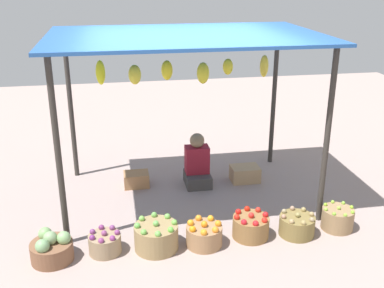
% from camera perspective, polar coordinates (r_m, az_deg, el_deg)
% --- Properties ---
extents(ground_plane, '(14.00, 14.00, 0.00)m').
position_cam_1_polar(ground_plane, '(6.56, -0.73, -6.26)').
color(ground_plane, gray).
extents(market_stall_structure, '(3.39, 2.19, 2.22)m').
position_cam_1_polar(market_stall_structure, '(5.92, -0.88, 11.59)').
color(market_stall_structure, '#38332D').
rests_on(market_stall_structure, ground).
extents(vendor_person, '(0.36, 0.44, 0.78)m').
position_cam_1_polar(vendor_person, '(6.75, 0.65, -2.61)').
color(vendor_person, '#423F3E').
rests_on(vendor_person, ground).
extents(basket_cabbages, '(0.46, 0.46, 0.35)m').
position_cam_1_polar(basket_cabbages, '(5.37, -16.85, -12.17)').
color(basket_cabbages, brown).
rests_on(basket_cabbages, ground).
extents(basket_purple_onions, '(0.36, 0.36, 0.28)m').
position_cam_1_polar(basket_purple_onions, '(5.37, -10.65, -11.85)').
color(basket_purple_onions, '#987F5F').
rests_on(basket_purple_onions, ground).
extents(basket_green_apples, '(0.50, 0.50, 0.35)m').
position_cam_1_polar(basket_green_apples, '(5.35, -4.41, -11.25)').
color(basket_green_apples, '#977C50').
rests_on(basket_green_apples, ground).
extents(basket_oranges, '(0.42, 0.42, 0.31)m').
position_cam_1_polar(basket_oranges, '(5.41, 1.50, -11.08)').
color(basket_oranges, '#A0764F').
rests_on(basket_oranges, ground).
extents(basket_red_tomatoes, '(0.43, 0.43, 0.32)m').
position_cam_1_polar(basket_red_tomatoes, '(5.59, 7.22, -9.99)').
color(basket_red_tomatoes, olive).
rests_on(basket_red_tomatoes, ground).
extents(basket_potatoes, '(0.42, 0.42, 0.29)m').
position_cam_1_polar(basket_potatoes, '(5.74, 12.75, -9.68)').
color(basket_potatoes, olive).
rests_on(basket_potatoes, ground).
extents(basket_limes, '(0.38, 0.38, 0.30)m').
position_cam_1_polar(basket_limes, '(5.98, 17.44, -8.72)').
color(basket_limes, '#977751').
rests_on(basket_limes, ground).
extents(wooden_crate_near_vendor, '(0.41, 0.30, 0.22)m').
position_cam_1_polar(wooden_crate_near_vendor, '(6.97, 6.51, -3.64)').
color(wooden_crate_near_vendor, tan).
rests_on(wooden_crate_near_vendor, ground).
extents(wooden_crate_stacked_rear, '(0.36, 0.27, 0.21)m').
position_cam_1_polar(wooden_crate_stacked_rear, '(6.82, -6.84, -4.33)').
color(wooden_crate_stacked_rear, '#A6764B').
rests_on(wooden_crate_stacked_rear, ground).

